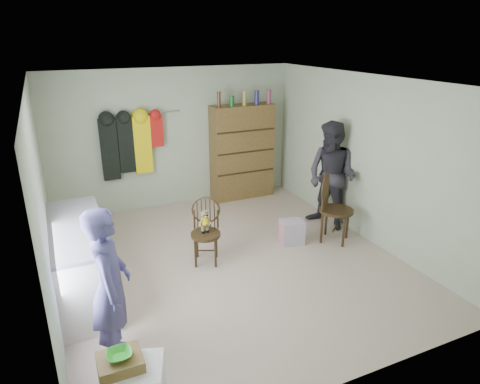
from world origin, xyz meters
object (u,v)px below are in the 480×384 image
chair_front (206,227)px  chair_far (332,205)px  counter (81,261)px  dresser (242,152)px

chair_front → chair_far: bearing=18.2°
counter → chair_far: size_ratio=1.71×
chair_front → dresser: dresser is taller
counter → dresser: 3.96m
chair_far → counter: bearing=137.2°
chair_front → counter: bearing=-150.2°
chair_front → dresser: 2.65m
counter → dresser: bearing=35.7°
dresser → chair_front: bearing=-125.9°
counter → dresser: dresser is taller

